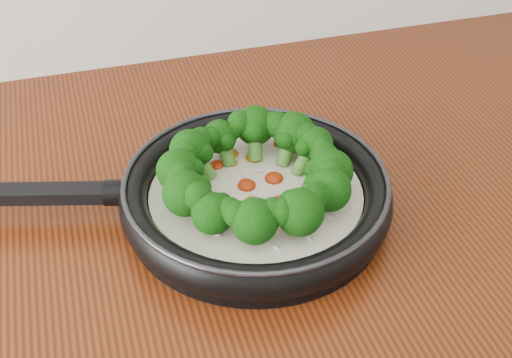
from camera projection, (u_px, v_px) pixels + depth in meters
name	position (u px, v px, depth m)	size (l,w,h in m)	color
skillet	(254.00, 189.00, 0.76)	(0.51, 0.38, 0.09)	black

